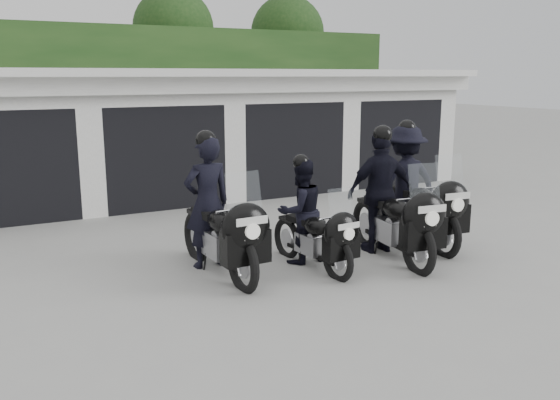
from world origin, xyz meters
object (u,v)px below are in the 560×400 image
police_bike_a (217,217)px  police_bike_c (387,200)px  police_bike_b (307,218)px  police_bike_d (411,189)px

police_bike_a → police_bike_c: police_bike_c is taller
police_bike_a → police_bike_b: police_bike_a is taller
police_bike_a → police_bike_b: (1.33, -0.30, -0.11)m
police_bike_a → police_bike_b: size_ratio=1.23×
police_bike_d → police_bike_a: bearing=-173.2°
police_bike_b → police_bike_c: police_bike_c is taller
police_bike_c → police_bike_d: size_ratio=0.99×
police_bike_a → police_bike_c: size_ratio=1.00×
police_bike_a → police_bike_d: size_ratio=0.99×
police_bike_b → police_bike_c: size_ratio=0.82×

